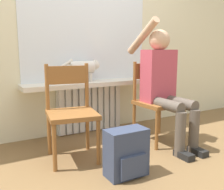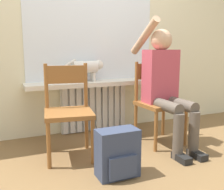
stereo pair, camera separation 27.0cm
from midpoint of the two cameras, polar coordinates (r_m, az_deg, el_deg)
ground_plane at (r=2.36m, az=9.54°, el=-15.38°), size 12.00×12.00×0.00m
wall_with_window at (r=3.25m, az=-2.15°, el=16.08°), size 7.00×0.06×2.70m
radiator at (r=3.24m, az=-1.52°, el=-2.76°), size 0.83×0.08×0.58m
windowsill at (r=3.09m, az=-0.82°, el=2.57°), size 1.65×0.30×0.05m
window_glass at (r=3.21m, az=-1.90°, el=14.24°), size 1.58×0.01×1.22m
chair_left at (r=2.44m, az=-6.41°, el=-3.21°), size 0.49×0.49×0.87m
chair_right at (r=2.88m, az=12.70°, el=-1.34°), size 0.45×0.45×0.87m
person at (r=2.76m, az=14.30°, el=2.88°), size 0.36×1.00×1.33m
cat at (r=3.04m, az=-2.93°, el=6.03°), size 0.52×0.14×0.27m
backpack at (r=2.12m, az=4.96°, el=-12.66°), size 0.33×0.21×0.39m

